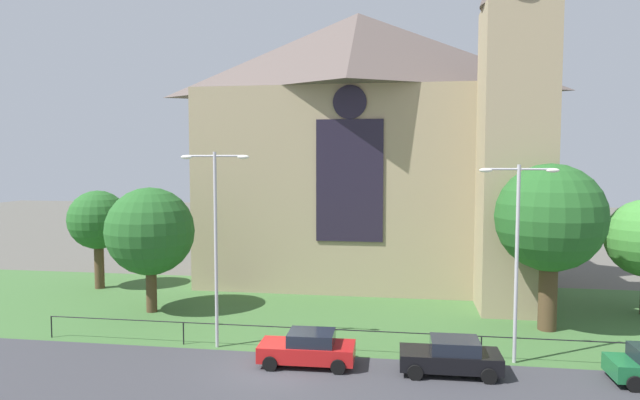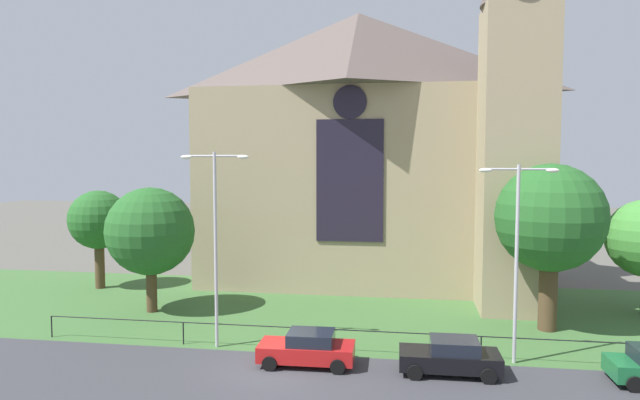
{
  "view_description": "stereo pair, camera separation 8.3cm",
  "coord_description": "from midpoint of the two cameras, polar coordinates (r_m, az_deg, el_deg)",
  "views": [
    {
      "loc": [
        5.49,
        -22.85,
        9.04
      ],
      "look_at": [
        0.76,
        8.0,
        6.8
      ],
      "focal_mm": 31.16,
      "sensor_mm": 36.0,
      "label": 1
    },
    {
      "loc": [
        5.57,
        -22.84,
        9.04
      ],
      "look_at": [
        0.76,
        8.0,
        6.8
      ],
      "focal_mm": 31.16,
      "sensor_mm": 36.0,
      "label": 2
    }
  ],
  "objects": [
    {
      "name": "grass_verge",
      "position": [
        32.62,
        -1.43,
        -11.98
      ],
      "size": [
        120.0,
        20.0,
        0.01
      ],
      "primitive_type": "cube",
      "color": "#3D6633",
      "rests_on": "ground"
    },
    {
      "name": "tree_right_near",
      "position": [
        31.61,
        22.48,
        -1.8
      ],
      "size": [
        5.69,
        5.69,
        8.89
      ],
      "color": "#4C3823",
      "rests_on": "ground"
    },
    {
      "name": "streetlamp_far",
      "position": [
        25.95,
        19.51,
        -3.8
      ],
      "size": [
        3.37,
        0.26,
        8.85
      ],
      "color": "#B2B2B7",
      "rests_on": "ground"
    },
    {
      "name": "parked_car_red",
      "position": [
        25.35,
        -1.34,
        -14.99
      ],
      "size": [
        4.24,
        2.11,
        1.51
      ],
      "rotation": [
        0.0,
        0.0,
        3.17
      ],
      "color": "#B21919",
      "rests_on": "ground"
    },
    {
      "name": "church_building",
      "position": [
        41.68,
        4.81,
        5.79
      ],
      "size": [
        23.2,
        16.2,
        26.0
      ],
      "color": "tan",
      "rests_on": "ground"
    },
    {
      "name": "ground",
      "position": [
        34.52,
        -0.83,
        -11.07
      ],
      "size": [
        160.0,
        160.0,
        0.0
      ],
      "primitive_type": "plane",
      "color": "#56544C"
    },
    {
      "name": "tree_left_near",
      "position": [
        34.38,
        -17.11,
        -3.12
      ],
      "size": [
        5.2,
        5.2,
        7.45
      ],
      "color": "#4C3823",
      "rests_on": "ground"
    },
    {
      "name": "iron_railing",
      "position": [
        26.85,
        0.56,
        -13.4
      ],
      "size": [
        28.41,
        0.07,
        1.13
      ],
      "color": "black",
      "rests_on": "ground"
    },
    {
      "name": "tree_left_far",
      "position": [
        41.95,
        -21.89,
        -1.98
      ],
      "size": [
        4.11,
        4.11,
        6.93
      ],
      "color": "#4C3823",
      "rests_on": "ground"
    },
    {
      "name": "road_asphalt",
      "position": [
        23.39,
        -5.98,
        -18.64
      ],
      "size": [
        120.0,
        8.0,
        0.01
      ],
      "primitive_type": "cube",
      "color": "#38383D",
      "rests_on": "ground"
    },
    {
      "name": "streetlamp_near",
      "position": [
        26.97,
        -10.76,
        -2.66
      ],
      "size": [
        3.37,
        0.26,
        9.44
      ],
      "color": "#B2B2B7",
      "rests_on": "ground"
    },
    {
      "name": "parked_car_black",
      "position": [
        25.02,
        13.2,
        -15.37
      ],
      "size": [
        4.23,
        2.08,
        1.51
      ],
      "rotation": [
        0.0,
        0.0,
        3.16
      ],
      "color": "black",
      "rests_on": "ground"
    }
  ]
}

